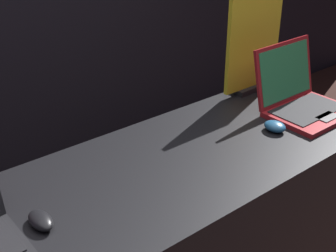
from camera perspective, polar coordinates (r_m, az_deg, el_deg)
mouse_front at (r=1.39m, az=-15.26°, el=-11.04°), size 0.06×0.11×0.03m
laptop_back at (r=2.05m, az=15.86°, el=3.45°), size 0.35×0.32×0.27m
mouse_back at (r=1.87m, az=12.90°, el=-0.04°), size 0.07×0.09×0.04m
promo_stand_back at (r=2.15m, az=10.35°, el=9.54°), size 0.33×0.07×0.45m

